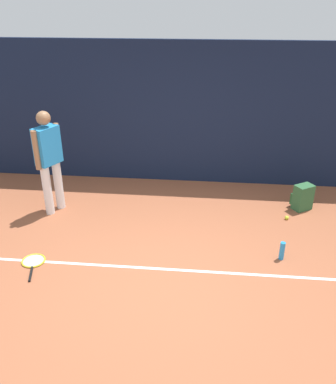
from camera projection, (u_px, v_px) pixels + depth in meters
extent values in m
plane|color=#9E5638|center=(165.00, 274.00, 5.25)|extent=(12.00, 12.00, 0.00)
cube|color=#141E38|center=(182.00, 115.00, 7.35)|extent=(10.00, 0.10, 2.60)
cube|color=white|center=(166.00, 269.00, 5.34)|extent=(9.00, 0.05, 0.00)
cylinder|color=white|center=(47.00, 190.00, 6.53)|extent=(0.14, 0.14, 0.85)
cylinder|color=white|center=(58.00, 185.00, 6.71)|extent=(0.14, 0.14, 0.85)
cube|color=#268CD8|center=(47.00, 146.00, 6.29)|extent=(0.38, 0.46, 0.60)
sphere|color=#9E704C|center=(43.00, 118.00, 6.10)|extent=(0.22, 0.22, 0.22)
cylinder|color=#9E704C|center=(36.00, 150.00, 6.13)|extent=(0.09, 0.09, 0.62)
cylinder|color=#9E704C|center=(58.00, 142.00, 6.47)|extent=(0.09, 0.09, 0.62)
cylinder|color=black|center=(31.00, 274.00, 5.23)|extent=(0.11, 0.30, 0.03)
torus|color=gold|center=(33.00, 261.00, 5.49)|extent=(0.40, 0.40, 0.02)
cylinder|color=#B2B2B2|center=(33.00, 261.00, 5.49)|extent=(0.34, 0.34, 0.00)
cube|color=#2D6038|center=(303.00, 197.00, 6.74)|extent=(0.36, 0.33, 0.44)
cube|color=#23562D|center=(296.00, 198.00, 6.89)|extent=(0.23, 0.19, 0.20)
sphere|color=#CCE033|center=(287.00, 218.00, 6.50)|extent=(0.07, 0.07, 0.07)
cylinder|color=#268CD8|center=(282.00, 251.00, 5.49)|extent=(0.07, 0.07, 0.26)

